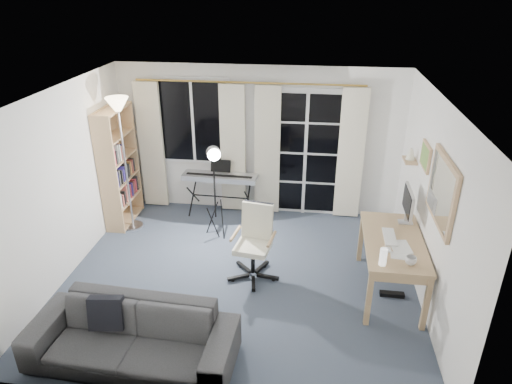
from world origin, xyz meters
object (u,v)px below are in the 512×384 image
monitor (408,203)px  sofa (130,329)px  keyboard_piano (220,178)px  office_chair (255,235)px  bookshelf (117,170)px  mug (411,260)px  desk (393,246)px  torchiere_lamp (120,125)px  studio_light (214,164)px

monitor → sofa: (-2.93, -1.96, -0.62)m
keyboard_piano → office_chair: size_ratio=1.23×
bookshelf → mug: size_ratio=15.20×
keyboard_piano → monitor: (2.67, -1.29, 0.37)m
office_chair → mug: size_ratio=8.03×
bookshelf → sofa: size_ratio=0.88×
office_chair → desk: office_chair is taller
office_chair → desk: size_ratio=0.70×
torchiere_lamp → studio_light: (1.38, -0.15, -0.47)m
bookshelf → desk: bearing=-18.7°
mug → torchiere_lamp: bearing=157.0°
bookshelf → keyboard_piano: 1.59m
desk → office_chair: bearing=174.5°
monitor → sofa: 3.57m
torchiere_lamp → sofa: (1.04, -2.65, -1.25)m
desk → studio_light: bearing=158.0°
mug → sofa: (-2.83, -1.01, -0.40)m
sofa → torchiere_lamp: bearing=114.3°
bookshelf → sofa: (1.27, -2.85, -0.47)m
studio_light → monitor: (2.58, -0.55, -0.17)m
mug → sofa: bearing=-160.4°
mug → keyboard_piano: bearing=139.0°
bookshelf → studio_light: bookshelf is taller
desk → sofa: bearing=-150.4°
keyboard_piano → monitor: 2.99m
studio_light → torchiere_lamp: bearing=153.4°
bookshelf → office_chair: bookshelf is taller
bookshelf → torchiere_lamp: torchiere_lamp is taller
bookshelf → sofa: bookshelf is taller
keyboard_piano → studio_light: size_ratio=0.81×
keyboard_piano → studio_light: bearing=-81.1°
monitor → mug: bearing=-95.1°
studio_light → mug: (2.49, -1.50, -0.39)m
bookshelf → sofa: 3.15m
keyboard_piano → office_chair: office_chair is taller
bookshelf → monitor: bearing=-12.2°
monitor → bookshelf: bearing=168.7°
keyboard_piano → desk: bearing=-33.0°
studio_light → sofa: 2.64m
office_chair → monitor: 1.96m
bookshelf → monitor: bookshelf is taller
torchiere_lamp → monitor: (3.96, -0.70, -0.64)m
bookshelf → studio_light: bearing=-12.2°
keyboard_piano → sofa: keyboard_piano is taller
studio_light → desk: size_ratio=1.07×
office_chair → studio_light: bearing=139.6°
monitor → sofa: bearing=-145.6°
studio_light → monitor: studio_light is taller
office_chair → sofa: 1.99m
torchiere_lamp → mug: torchiere_lamp is taller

